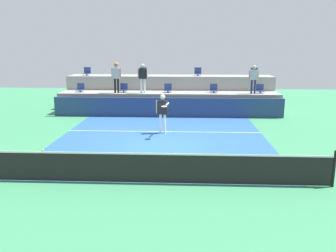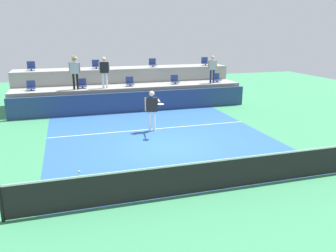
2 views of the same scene
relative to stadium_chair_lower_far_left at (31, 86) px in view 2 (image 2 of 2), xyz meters
The scene contains 21 objects.
ground_plane 9.10m from the stadium_chair_lower_far_left, 53.63° to the right, with size 40.00×40.00×0.00m, color #388456.
court_inner_paint 8.33m from the stadium_chair_lower_far_left, 49.48° to the right, with size 9.00×10.00×0.01m, color #285693.
court_service_line 7.34m from the stadium_chair_lower_far_left, 42.22° to the right, with size 9.00×0.06×0.00m, color white.
tennis_net 12.47m from the stadium_chair_lower_far_left, 64.63° to the right, with size 10.48×0.08×1.07m.
sponsor_backboard 5.54m from the stadium_chair_lower_far_left, 13.04° to the right, with size 13.00×0.16×1.10m, color navy.
seating_tier_lower 5.39m from the stadium_chair_lower_far_left, ahead, with size 13.00×1.80×1.25m, color gray.
seating_tier_upper 5.66m from the stadium_chair_lower_far_left, 19.31° to the left, with size 13.00×1.80×2.10m, color gray.
stadium_chair_lower_far_left is the anchor object (origin of this frame).
stadium_chair_lower_left 2.64m from the stadium_chair_lower_far_left, ahead, with size 0.44×0.40×0.52m.
stadium_chair_lower_center 5.28m from the stadium_chair_lower_far_left, ahead, with size 0.44×0.40×0.52m.
stadium_chair_lower_right 7.99m from the stadium_chair_lower_far_left, ahead, with size 0.44×0.40×0.52m.
stadium_chair_lower_far_right 10.70m from the stadium_chair_lower_far_left, ahead, with size 0.44×0.40×0.52m.
stadium_chair_upper_far_left 1.99m from the stadium_chair_lower_far_left, 91.63° to the left, with size 0.44×0.40×0.52m.
stadium_chair_upper_left 4.10m from the stadium_chair_lower_far_left, 26.64° to the left, with size 0.44×0.40×0.52m.
stadium_chair_upper_right 7.38m from the stadium_chair_lower_far_left, 14.21° to the left, with size 0.44×0.40×0.52m.
stadium_chair_upper_far_right 10.85m from the stadium_chair_lower_far_left, ahead, with size 0.44×0.40×0.52m.
tennis_player 7.36m from the stadium_chair_lower_far_left, 43.93° to the right, with size 0.62×1.28×1.79m.
spectator_with_hat 2.47m from the stadium_chair_lower_far_left, ahead, with size 0.60×0.49×1.77m.
spectator_leaning_on_rail 3.94m from the stadium_chair_lower_far_left, ahead, with size 0.59×0.23×1.69m.
spectator_in_grey 10.26m from the stadium_chair_lower_far_left, ahead, with size 0.58×0.24×1.62m.
tennis_ball 10.79m from the stadium_chair_lower_far_left, 79.71° to the right, with size 0.07×0.07×0.07m.
Camera 2 is at (-3.54, -11.78, 4.29)m, focal length 36.01 mm.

